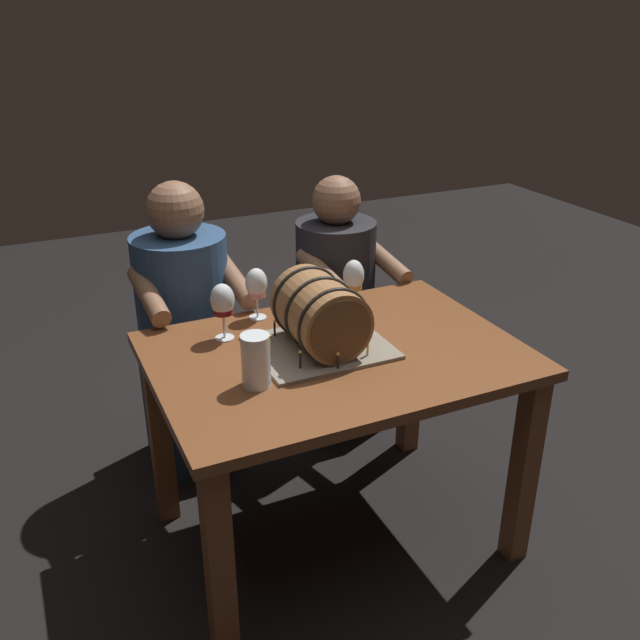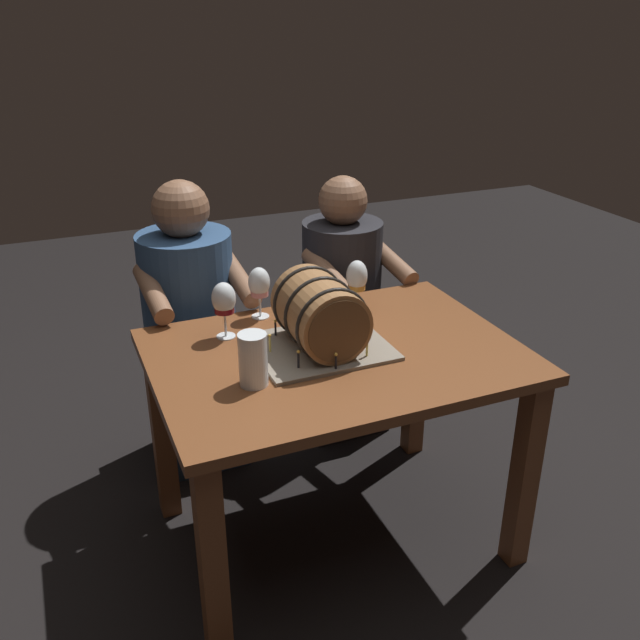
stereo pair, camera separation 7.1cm
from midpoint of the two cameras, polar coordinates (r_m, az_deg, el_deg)
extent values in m
plane|color=black|center=(2.61, 1.97, -17.14)|extent=(8.00, 8.00, 0.00)
cube|color=brown|center=(2.20, 2.24, -2.98)|extent=(1.15, 0.82, 0.03)
cube|color=brown|center=(2.01, -7.76, -19.48)|extent=(0.07, 0.07, 0.70)
cube|color=brown|center=(2.40, 17.34, -12.09)|extent=(0.07, 0.07, 0.70)
cube|color=brown|center=(2.55, -12.07, -8.99)|extent=(0.07, 0.07, 0.70)
cube|color=brown|center=(2.86, 8.60, -4.63)|extent=(0.07, 0.07, 0.70)
cube|color=gray|center=(2.20, 0.92, -2.23)|extent=(0.42, 0.35, 0.01)
cylinder|color=olive|center=(2.15, 0.95, 0.59)|extent=(0.22, 0.29, 0.22)
cylinder|color=brown|center=(2.03, 2.63, -1.00)|extent=(0.20, 0.00, 0.20)
cylinder|color=brown|center=(2.28, -0.55, 2.00)|extent=(0.20, 0.00, 0.20)
torus|color=black|center=(2.07, 2.05, -0.46)|extent=(0.24, 0.01, 0.24)
torus|color=black|center=(2.15, 0.95, 0.59)|extent=(0.24, 0.01, 0.24)
torus|color=black|center=(2.23, -0.08, 1.55)|extent=(0.24, 0.01, 0.24)
cylinder|color=black|center=(2.24, 4.85, -1.06)|extent=(0.01, 0.01, 0.04)
sphere|color=#F9C64C|center=(2.23, 4.87, -0.46)|extent=(0.01, 0.01, 0.01)
cylinder|color=black|center=(2.32, 2.57, 0.11)|extent=(0.01, 0.01, 0.05)
sphere|color=#F9C64C|center=(2.31, 2.58, 0.83)|extent=(0.01, 0.01, 0.01)
cylinder|color=#D64C47|center=(2.33, -0.62, 0.03)|extent=(0.01, 0.01, 0.04)
sphere|color=#F9C64C|center=(2.31, -0.63, 0.62)|extent=(0.01, 0.01, 0.01)
cylinder|color=black|center=(2.26, -2.79, -0.74)|extent=(0.01, 0.01, 0.05)
sphere|color=#F9C64C|center=(2.24, -2.80, -0.08)|extent=(0.01, 0.01, 0.01)
cylinder|color=#EAD666|center=(2.15, -3.20, -2.03)|extent=(0.01, 0.01, 0.05)
sphere|color=#F9C64C|center=(2.14, -3.22, -1.29)|extent=(0.01, 0.01, 0.01)
cylinder|color=black|center=(2.06, -0.80, -3.37)|extent=(0.01, 0.01, 0.05)
sphere|color=#F9C64C|center=(2.04, -0.81, -2.63)|extent=(0.01, 0.01, 0.01)
cylinder|color=black|center=(2.05, 2.31, -3.52)|extent=(0.01, 0.01, 0.04)
sphere|color=#F9C64C|center=(2.04, 2.32, -2.85)|extent=(0.01, 0.01, 0.01)
cylinder|color=#EAD666|center=(2.13, 4.84, -2.45)|extent=(0.01, 0.01, 0.04)
sphere|color=#F9C64C|center=(2.12, 4.87, -1.78)|extent=(0.01, 0.01, 0.01)
cylinder|color=white|center=(2.43, -4.09, 0.29)|extent=(0.06, 0.06, 0.00)
cylinder|color=white|center=(2.41, -4.12, 1.14)|extent=(0.01, 0.01, 0.07)
ellipsoid|color=white|center=(2.38, -4.19, 3.12)|extent=(0.08, 0.08, 0.11)
cylinder|color=pink|center=(2.39, -4.16, 2.42)|extent=(0.06, 0.06, 0.03)
cylinder|color=white|center=(2.30, -6.87, -1.34)|extent=(0.06, 0.06, 0.00)
cylinder|color=white|center=(2.28, -6.92, -0.39)|extent=(0.01, 0.01, 0.08)
ellipsoid|color=white|center=(2.24, -7.04, 1.79)|extent=(0.08, 0.08, 0.11)
cylinder|color=maroon|center=(2.25, -7.01, 1.16)|extent=(0.06, 0.06, 0.05)
cylinder|color=white|center=(2.49, 3.81, 0.94)|extent=(0.07, 0.07, 0.00)
cylinder|color=white|center=(2.48, 3.83, 1.71)|extent=(0.01, 0.01, 0.07)
ellipsoid|color=white|center=(2.44, 3.89, 3.66)|extent=(0.08, 0.08, 0.11)
cylinder|color=#C6842D|center=(2.45, 3.87, 2.99)|extent=(0.06, 0.06, 0.04)
cylinder|color=white|center=(1.97, -4.51, -3.28)|extent=(0.08, 0.08, 0.16)
cylinder|color=#C6842D|center=(1.99, -4.48, -4.02)|extent=(0.08, 0.08, 0.10)
cylinder|color=white|center=(1.96, -4.54, -2.58)|extent=(0.08, 0.08, 0.01)
cube|color=#1B2D46|center=(2.91, -9.35, -7.13)|extent=(0.34, 0.32, 0.45)
cylinder|color=#2D4C75|center=(2.69, -10.05, 1.69)|extent=(0.37, 0.37, 0.52)
sphere|color=brown|center=(2.57, -10.64, 8.98)|extent=(0.21, 0.21, 0.21)
cylinder|color=brown|center=(2.57, -5.96, 3.45)|extent=(0.09, 0.31, 0.14)
cylinder|color=brown|center=(2.49, -12.81, 2.21)|extent=(0.09, 0.31, 0.14)
cube|color=black|center=(3.09, 2.35, -4.77)|extent=(0.34, 0.32, 0.45)
cylinder|color=#232328|center=(2.88, 2.51, 3.38)|extent=(0.37, 0.37, 0.49)
sphere|color=brown|center=(2.78, 2.64, 9.79)|extent=(0.20, 0.20, 0.20)
cylinder|color=brown|center=(2.82, 6.56, 4.86)|extent=(0.11, 0.31, 0.14)
cylinder|color=brown|center=(2.67, 1.38, 3.83)|extent=(0.11, 0.31, 0.14)
camera|label=1|loc=(0.04, -89.06, 0.43)|focal=38.84mm
camera|label=2|loc=(0.04, 90.94, -0.43)|focal=38.84mm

